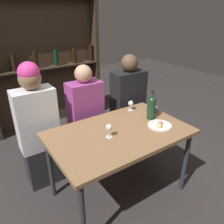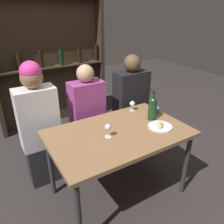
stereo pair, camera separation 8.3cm
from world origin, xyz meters
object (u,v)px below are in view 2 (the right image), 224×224
(wine_glass_0, at_px, (108,128))
(wine_glass_1, at_px, (132,104))
(seated_person_left, at_px, (40,128))
(snack_bowl, at_px, (154,110))
(food_plate_0, at_px, (160,126))
(wine_bottle, at_px, (152,107))
(seated_person_right, at_px, (130,108))
(seated_person_center, at_px, (88,121))

(wine_glass_0, bearing_deg, wine_glass_1, 33.54)
(seated_person_left, bearing_deg, snack_bowl, -22.19)
(wine_glass_1, bearing_deg, food_plate_0, -89.89)
(food_plate_0, relative_size, seated_person_left, 0.17)
(wine_glass_0, bearing_deg, wine_bottle, 6.65)
(wine_glass_1, bearing_deg, seated_person_right, 55.98)
(wine_glass_1, height_order, seated_person_left, seated_person_left)
(food_plate_0, relative_size, seated_person_right, 0.18)
(snack_bowl, distance_m, seated_person_left, 1.21)
(wine_bottle, bearing_deg, wine_glass_1, 99.30)
(wine_glass_0, distance_m, seated_person_left, 0.79)
(snack_bowl, bearing_deg, wine_glass_0, -165.25)
(wine_bottle, bearing_deg, seated_person_center, 128.36)
(seated_person_center, bearing_deg, seated_person_right, 0.00)
(seated_person_right, bearing_deg, snack_bowl, -93.83)
(wine_glass_0, height_order, seated_person_right, seated_person_right)
(seated_person_left, bearing_deg, wine_bottle, -29.88)
(wine_bottle, relative_size, seated_person_center, 0.24)
(wine_glass_0, distance_m, wine_glass_1, 0.61)
(seated_person_right, bearing_deg, wine_bottle, -105.32)
(wine_glass_1, distance_m, snack_bowl, 0.24)
(seated_person_left, bearing_deg, seated_person_center, -0.00)
(seated_person_center, bearing_deg, wine_glass_1, -36.20)
(wine_glass_0, xyz_separation_m, seated_person_left, (-0.44, 0.63, -0.17))
(food_plate_0, bearing_deg, seated_person_center, 118.71)
(wine_bottle, relative_size, snack_bowl, 2.50)
(wine_bottle, distance_m, food_plate_0, 0.22)
(food_plate_0, height_order, seated_person_right, seated_person_right)
(snack_bowl, height_order, seated_person_right, seated_person_right)
(wine_glass_1, bearing_deg, snack_bowl, -42.93)
(food_plate_0, bearing_deg, wine_glass_1, 90.11)
(wine_bottle, height_order, wine_glass_1, wine_bottle)
(wine_bottle, xyz_separation_m, seated_person_center, (-0.45, 0.57, -0.28))
(food_plate_0, bearing_deg, wine_bottle, 75.86)
(food_plate_0, xyz_separation_m, snack_bowl, (0.17, 0.29, 0.02))
(wine_glass_0, bearing_deg, seated_person_left, 124.69)
(wine_glass_0, xyz_separation_m, seated_person_center, (0.10, 0.63, -0.24))
(seated_person_center, height_order, seated_person_right, seated_person_right)
(wine_glass_1, relative_size, seated_person_center, 0.09)
(snack_bowl, bearing_deg, seated_person_center, 141.68)
(seated_person_center, bearing_deg, wine_bottle, -51.64)
(wine_glass_1, bearing_deg, seated_person_left, 162.57)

